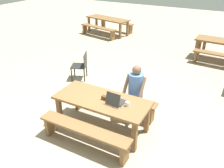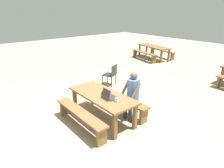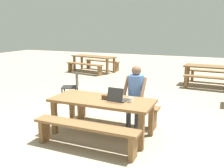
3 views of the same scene
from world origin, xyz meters
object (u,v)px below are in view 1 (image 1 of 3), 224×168
(laptop, at_px, (115,101))
(small_pouch, at_px, (105,98))
(coffee_mug, at_px, (127,104))
(picnic_table_front, at_px, (102,103))
(plastic_chair, at_px, (81,65))
(picnic_table_distant, at_px, (108,20))
(person_seated, at_px, (135,89))

(laptop, xyz_separation_m, small_pouch, (-0.26, 0.04, -0.02))
(coffee_mug, bearing_deg, small_pouch, 179.86)
(picnic_table_front, xyz_separation_m, laptop, (0.32, -0.03, 0.16))
(plastic_chair, relative_size, picnic_table_distant, 0.36)
(person_seated, height_order, plastic_chair, person_seated)
(person_seated, distance_m, plastic_chair, 2.49)
(laptop, bearing_deg, picnic_table_distant, -56.05)
(picnic_table_front, height_order, laptop, laptop)
(picnic_table_front, height_order, person_seated, person_seated)
(laptop, relative_size, small_pouch, 3.01)
(picnic_table_front, xyz_separation_m, coffee_mug, (0.56, 0.01, 0.14))
(person_seated, height_order, picnic_table_distant, person_seated)
(picnic_table_front, distance_m, plastic_chair, 2.48)
(person_seated, xyz_separation_m, picnic_table_distant, (-3.94, 5.77, -0.12))
(laptop, bearing_deg, coffee_mug, -168.20)
(laptop, xyz_separation_m, plastic_chair, (-2.07, 1.77, -0.34))
(person_seated, bearing_deg, plastic_chair, 153.30)
(small_pouch, distance_m, plastic_chair, 2.53)
(coffee_mug, height_order, person_seated, person_seated)
(small_pouch, relative_size, picnic_table_distant, 0.05)
(small_pouch, height_order, person_seated, person_seated)
(person_seated, relative_size, plastic_chair, 1.58)
(picnic_table_front, bearing_deg, plastic_chair, 135.03)
(picnic_table_front, height_order, coffee_mug, coffee_mug)
(plastic_chair, bearing_deg, coffee_mug, 29.11)
(laptop, relative_size, coffee_mug, 3.95)
(small_pouch, bearing_deg, coffee_mug, -0.14)
(person_seated, xyz_separation_m, plastic_chair, (-2.20, 1.11, -0.32))
(coffee_mug, xyz_separation_m, picnic_table_distant, (-4.05, 6.40, -0.12))
(coffee_mug, distance_m, plastic_chair, 2.91)
(coffee_mug, distance_m, picnic_table_distant, 7.58)
(picnic_table_front, height_order, small_pouch, small_pouch)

